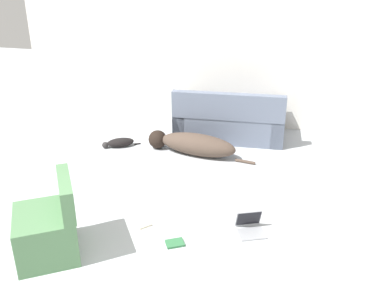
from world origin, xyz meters
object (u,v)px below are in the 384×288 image
couch (229,121)px  book_green (175,243)px  book_cream (141,222)px  side_chair (49,229)px  laptop_open (250,225)px  dog (192,144)px  cat (119,143)px

couch → book_green: couch is taller
book_cream → side_chair: size_ratio=0.31×
couch → side_chair: size_ratio=2.08×
laptop_open → book_green: (-0.73, -0.45, -0.06)m
book_green → side_chair: (-1.18, -0.45, 0.28)m
dog → side_chair: 2.82m
couch → book_cream: (-0.52, -2.79, -0.27)m
dog → laptop_open: dog is taller
couch → dog: 0.93m
side_chair → laptop_open: bearing=81.3°
laptop_open → book_cream: laptop_open is taller
dog → cat: dog is taller
couch → laptop_open: couch is taller
dog → book_green: size_ratio=7.35×
cat → book_cream: 2.25m
dog → book_green: 2.30m
side_chair → cat: bearing=155.0°
couch → laptop_open: bearing=100.8°
couch → laptop_open: 2.72m
book_green → book_cream: 0.55m
cat → side_chair: (0.42, -2.68, 0.22)m
dog → side_chair: (-0.78, -2.71, 0.13)m
laptop_open → book_green: bearing=-172.7°
laptop_open → side_chair: 2.12m
dog → couch: bearing=-109.8°
side_chair → couch: bearing=127.1°
cat → book_green: cat is taller
book_cream → laptop_open: bearing=8.2°
couch → book_cream: couch is taller
couch → book_green: (-0.04, -3.07, -0.27)m
dog → book_cream: (-0.08, -1.98, -0.15)m
couch → laptop_open: size_ratio=4.69×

